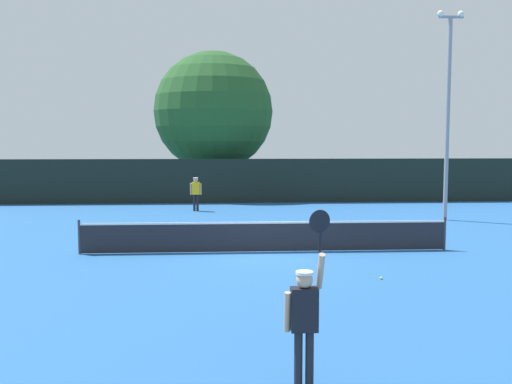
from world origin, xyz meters
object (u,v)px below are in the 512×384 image
large_tree (213,112)px  tennis_ball (381,278)px  player_serving (305,311)px  parked_car_far (394,181)px  player_receiving (196,191)px  light_pole (448,104)px  parked_car_mid (265,178)px  parked_car_near (189,182)px

large_tree → tennis_ball: bearing=-78.5°
player_serving → parked_car_far: player_serving is taller
player_serving → player_receiving: (-2.43, 20.68, -0.10)m
light_pole → parked_car_mid: 18.28m
player_serving → light_pole: size_ratio=0.28×
light_pole → large_tree: size_ratio=1.00×
parked_car_mid → player_receiving: bearing=-107.6°
player_serving → tennis_ball: 6.93m
parked_car_near → parked_car_far: 13.74m
player_receiving → large_tree: 8.81m
parked_car_far → parked_car_near: bearing=175.6°
tennis_ball → light_pole: bearing=61.1°
light_pole → player_serving: bearing=-117.4°
parked_car_mid → tennis_ball: bearing=-86.4°
light_pole → large_tree: (-10.33, 11.58, 0.20)m
large_tree → player_serving: bearing=-86.7°
tennis_ball → large_tree: bearing=101.5°
large_tree → parked_car_mid: large_tree is taller
light_pole → player_receiving: bearing=160.6°
tennis_ball → light_pole: 13.08m
player_serving → player_receiving: 20.82m
light_pole → parked_car_near: size_ratio=2.04×
light_pole → parked_car_near: 18.12m
parked_car_mid → large_tree: bearing=-124.8°
tennis_ball → parked_car_far: (7.61, 23.95, 0.74)m
parked_car_near → parked_car_far: same height
large_tree → parked_car_far: (12.11, 1.82, -4.52)m
player_serving → light_pole: bearing=62.6°
parked_car_near → player_serving: bearing=-91.9°
parked_car_near → player_receiving: bearing=-92.9°
parked_car_mid → parked_car_far: bearing=-18.0°
tennis_ball → player_receiving: bearing=110.1°
player_serving → tennis_ball: (2.86, 6.21, -1.09)m
light_pole → parked_car_mid: bearing=112.3°
player_serving → parked_car_mid: size_ratio=0.60×
parked_car_mid → parked_car_far: 9.04m
player_receiving → parked_car_mid: parked_car_mid is taller
player_receiving → large_tree: large_tree is taller
player_serving → parked_car_near: 29.86m
player_serving → player_receiving: bearing=96.7°
parked_car_near → parked_car_mid: size_ratio=1.04×
parked_car_near → parked_car_mid: bearing=25.9°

